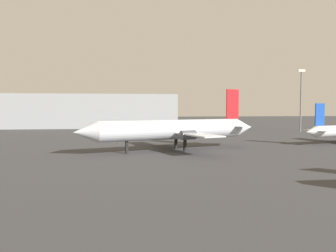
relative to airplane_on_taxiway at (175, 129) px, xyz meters
The scene contains 3 objects.
airplane_on_taxiway is the anchor object (origin of this frame).
light_mast_right 65.85m from the airplane_on_taxiway, 40.66° to the left, with size 2.40×0.50×20.88m.
terminal_building 81.82m from the airplane_on_taxiway, 106.78° to the left, with size 71.72×18.61×13.56m, color #999EA3.
Camera 1 is at (-2.00, -10.31, 7.98)m, focal length 35.37 mm.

